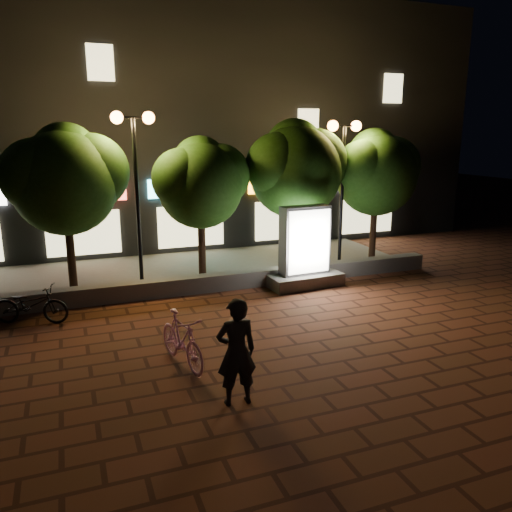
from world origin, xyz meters
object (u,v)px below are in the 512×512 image
ad_kiosk (304,254)px  rider (236,352)px  tree_right (296,166)px  scooter_pink (182,340)px  street_lamp_right (343,156)px  tree_mid (201,180)px  tree_left (66,176)px  scooter_parked (31,305)px  tree_far_right (377,170)px  street_lamp_left (135,155)px

ad_kiosk → rider: ad_kiosk is taller
tree_right → scooter_pink: 8.69m
street_lamp_right → tree_mid: bearing=177.0°
tree_right → tree_left: bearing=-180.0°
rider → scooter_parked: bearing=-54.3°
tree_left → street_lamp_right: size_ratio=0.98×
tree_mid → scooter_pink: 6.99m
tree_mid → scooter_parked: (-5.10, -2.46, -2.73)m
tree_left → tree_far_right: 10.50m
tree_right → street_lamp_left: street_lamp_left is taller
tree_mid → tree_far_right: (6.50, 0.00, 0.15)m
street_lamp_left → scooter_parked: street_lamp_left is taller
tree_far_right → street_lamp_left: bearing=-178.2°
tree_mid → street_lamp_left: bearing=-172.7°
ad_kiosk → tree_right: bearing=73.1°
tree_right → ad_kiosk: bearing=-106.9°
ad_kiosk → rider: 7.32m
street_lamp_right → scooter_parked: bearing=-167.7°
tree_right → street_lamp_left: size_ratio=0.98×
tree_far_right → rider: tree_far_right is taller
tree_mid → street_lamp_right: bearing=-3.0°
scooter_pink → scooter_parked: scooter_pink is taller
tree_right → ad_kiosk: 3.28m
rider → ad_kiosk: bearing=-122.8°
street_lamp_left → street_lamp_right: 7.00m
street_lamp_right → ad_kiosk: street_lamp_right is taller
tree_left → street_lamp_left: size_ratio=0.94×
tree_mid → scooter_pink: tree_mid is taller
street_lamp_left → scooter_parked: bearing=-144.2°
tree_left → tree_right: size_ratio=0.97×
tree_left → tree_mid: 4.00m
scooter_parked → tree_far_right: bearing=-56.9°
street_lamp_left → rider: 8.27m
tree_left → tree_far_right: bearing=-0.0°
scooter_parked → tree_mid: bearing=-43.1°
tree_mid → ad_kiosk: 4.01m
street_lamp_left → street_lamp_right: bearing=0.0°
tree_right → street_lamp_left: bearing=-177.2°
tree_mid → tree_right: size_ratio=0.89×
street_lamp_left → scooter_pink: 6.80m
ad_kiosk → rider: (-4.23, -5.97, -0.04)m
scooter_parked → tree_left: bearing=-3.0°
tree_mid → rider: tree_mid is taller
tree_right → street_lamp_left: 5.38m
tree_left → ad_kiosk: tree_left is taller
tree_mid → tree_left: bearing=180.0°
scooter_parked → scooter_pink: bearing=-119.3°
tree_far_right → scooter_pink: bearing=-144.6°
tree_right → ad_kiosk: tree_right is taller
scooter_pink → street_lamp_right: bearing=26.8°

